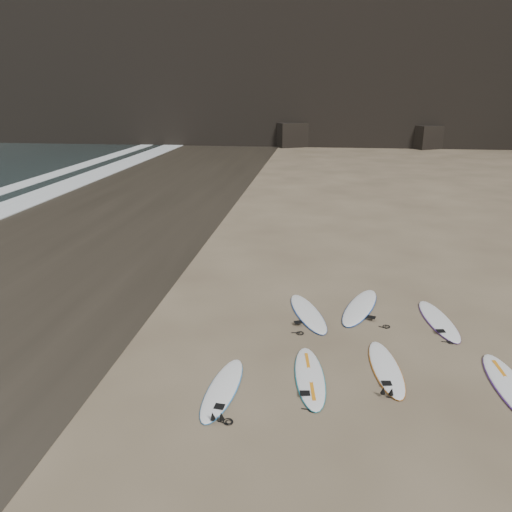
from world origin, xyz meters
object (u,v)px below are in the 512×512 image
Objects in this scene: surfboard_7 at (439,320)px; surfboard_0 at (223,388)px; surfboard_5 at (308,313)px; surfboard_2 at (386,368)px; surfboard_3 at (511,387)px; surfboard_6 at (360,307)px; surfboard_1 at (310,376)px.

surfboard_0 is at bearing -151.15° from surfboard_7.
surfboard_7 is at bearing 42.50° from surfboard_0.
surfboard_2 is at bearing -74.53° from surfboard_5.
surfboard_3 and surfboard_6 have the same top height.
surfboard_7 is at bearing -19.12° from surfboard_5.
surfboard_7 is at bearing 1.46° from surfboard_6.
surfboard_2 is at bearing 11.90° from surfboard_1.
surfboard_0 is 0.87× the size of surfboard_3.
surfboard_3 is (2.46, -0.45, 0.01)m from surfboard_2.
surfboard_3 is 5.24m from surfboard_5.
surfboard_3 is 0.99× the size of surfboard_6.
surfboard_0 is at bearing -166.04° from surfboard_2.
surfboard_6 reaches higher than surfboard_5.
surfboard_7 reaches higher than surfboard_2.
surfboard_1 is at bearing 26.37° from surfboard_0.
surfboard_1 is 4.58m from surfboard_7.
surfboard_3 is at bearing -34.31° from surfboard_6.
surfboard_1 is 0.95× the size of surfboard_5.
surfboard_3 is at bearing -83.47° from surfboard_7.
surfboard_3 is at bearing -54.65° from surfboard_5.
surfboard_6 is (-0.34, 3.20, 0.01)m from surfboard_2.
surfboard_2 is 3.17m from surfboard_5.
surfboard_6 is 1.08× the size of surfboard_7.
surfboard_0 is 5.93m from surfboard_3.
surfboard_6 is (1.44, 0.58, 0.00)m from surfboard_5.
surfboard_3 is at bearing -16.26° from surfboard_2.
surfboard_7 is at bearing 36.85° from surfboard_1.
surfboard_2 is (1.65, 0.56, -0.00)m from surfboard_1.
surfboard_1 is at bearing -167.22° from surfboard_2.
surfboard_0 is 0.86× the size of surfboard_6.
surfboard_0 is at bearing -175.19° from surfboard_3.
surfboard_7 is at bearing 51.54° from surfboard_2.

